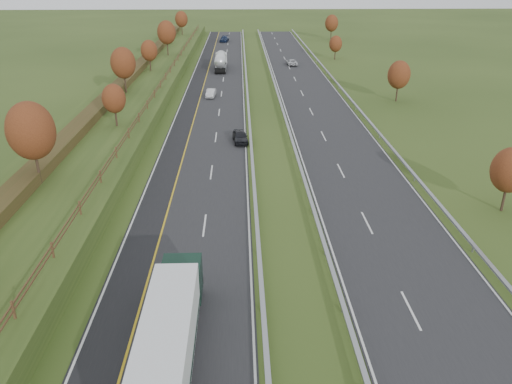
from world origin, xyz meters
TOP-DOWN VIEW (x-y plane):
  - ground at (8.00, 55.00)m, footprint 400.00×400.00m
  - near_carriageway at (0.00, 60.00)m, footprint 10.50×200.00m
  - far_carriageway at (16.50, 60.00)m, footprint 10.50×200.00m
  - hard_shoulder at (-3.75, 60.00)m, footprint 3.00×200.00m
  - lane_markings at (6.40, 59.88)m, footprint 26.75×200.00m
  - embankment_left at (-13.00, 60.00)m, footprint 12.00×200.00m
  - hedge_left at (-15.00, 60.00)m, footprint 2.20×180.00m
  - fence_left at (-8.50, 59.59)m, footprint 0.12×189.06m
  - median_barrier_near at (5.70, 60.00)m, footprint 0.32×200.00m
  - median_barrier_far at (10.80, 60.00)m, footprint 0.32×200.00m
  - outer_barrier_far at (22.30, 60.00)m, footprint 0.32×200.00m
  - trees_left at (-12.64, 56.63)m, footprint 6.64×164.30m
  - trees_far at (29.80, 89.21)m, footprint 8.45×118.60m
  - box_lorry at (0.52, 5.29)m, footprint 2.58×16.28m
  - road_tanker at (0.45, 93.40)m, footprint 2.40×11.22m
  - car_dark_near at (4.40, 44.95)m, footprint 2.17×4.45m
  - car_silver_mid at (-0.44, 68.84)m, footprint 1.68×4.04m
  - car_small_far at (0.13, 135.87)m, footprint 2.80×5.63m
  - car_oncoming at (16.05, 97.84)m, footprint 2.40×4.70m

SIDE VIEW (x-z plane):
  - ground at x=8.00m, z-range 0.00..0.00m
  - near_carriageway at x=0.00m, z-range 0.00..0.04m
  - far_carriageway at x=16.50m, z-range 0.00..0.04m
  - hard_shoulder at x=-3.75m, z-range 0.00..0.04m
  - lane_markings at x=6.40m, z-range 0.04..0.05m
  - median_barrier_near at x=5.70m, z-range 0.26..0.97m
  - median_barrier_far at x=10.80m, z-range 0.26..0.97m
  - outer_barrier_far at x=22.30m, z-range 0.26..0.97m
  - car_oncoming at x=16.05m, z-range 0.04..1.31m
  - car_silver_mid at x=-0.44m, z-range 0.04..1.34m
  - car_dark_near at x=4.40m, z-range 0.04..1.50m
  - car_small_far at x=0.13m, z-range 0.04..1.61m
  - embankment_left at x=-13.00m, z-range 0.00..2.00m
  - road_tanker at x=0.45m, z-range 0.13..3.59m
  - box_lorry at x=0.52m, z-range 0.30..4.36m
  - hedge_left at x=-15.00m, z-range 2.00..3.10m
  - fence_left at x=-8.50m, z-range 2.13..3.33m
  - trees_far at x=29.80m, z-range 0.69..7.81m
  - trees_left at x=-12.64m, z-range 2.53..10.20m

